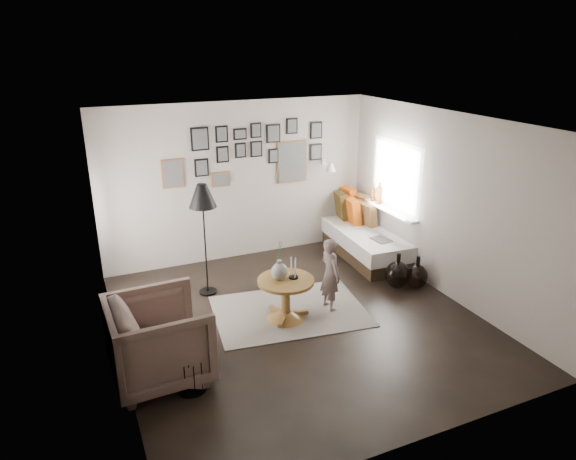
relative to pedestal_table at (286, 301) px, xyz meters
name	(u,v)px	position (x,y,z in m)	size (l,w,h in m)	color
ground	(300,321)	(0.15, -0.12, -0.27)	(4.80, 4.80, 0.00)	black
wall_back	(238,182)	(0.15, 2.28, 1.03)	(4.50, 4.50, 0.00)	gray
wall_front	(423,320)	(0.15, -2.52, 1.03)	(4.50, 4.50, 0.00)	gray
wall_left	(110,258)	(-2.10, -0.12, 1.03)	(4.80, 4.80, 0.00)	gray
wall_right	(446,206)	(2.40, -0.12, 1.03)	(4.80, 4.80, 0.00)	gray
ceiling	(302,122)	(0.15, -0.12, 2.33)	(4.80, 4.80, 0.00)	white
door_left	(104,241)	(-2.08, 1.08, 0.78)	(0.00, 2.14, 2.14)	white
window_right	(386,205)	(2.33, 1.23, 0.66)	(0.15, 1.32, 1.30)	white
gallery_wall	(255,154)	(0.44, 2.27, 1.47)	(2.74, 0.03, 1.08)	brown
wall_sconce	(330,167)	(1.70, 2.02, 1.19)	(0.18, 0.36, 0.16)	white
rug	(290,311)	(0.13, 0.16, -0.26)	(2.02, 1.41, 0.01)	beige
pedestal_table	(286,301)	(0.00, 0.00, 0.00)	(0.74, 0.74, 0.58)	brown
vase	(279,268)	(-0.08, 0.02, 0.47)	(0.21, 0.21, 0.53)	black
candles	(294,269)	(0.11, 0.00, 0.45)	(0.13, 0.13, 0.27)	black
daybed	(362,235)	(2.11, 1.55, 0.05)	(1.02, 2.17, 1.03)	black
magazine_on_daybed	(381,240)	(2.05, 0.90, 0.21)	(0.23, 0.31, 0.02)	black
armchair	(159,340)	(-1.73, -0.59, 0.20)	(1.00, 1.03, 0.94)	brown
armchair_cushion	(161,336)	(-1.70, -0.54, 0.21)	(0.42, 0.42, 0.11)	silver
floor_lamp	(203,200)	(-0.74, 1.16, 1.15)	(0.38, 0.38, 1.65)	black
magazine_basket	(191,374)	(-1.49, -0.93, -0.08)	(0.38, 0.38, 0.38)	black
demijohn_large	(397,275)	(1.89, 0.18, -0.06)	(0.36, 0.36, 0.55)	black
demijohn_small	(417,276)	(2.15, 0.06, -0.08)	(0.32, 0.32, 0.50)	black
child	(330,274)	(0.67, 0.03, 0.25)	(0.37, 0.25, 1.03)	#675351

